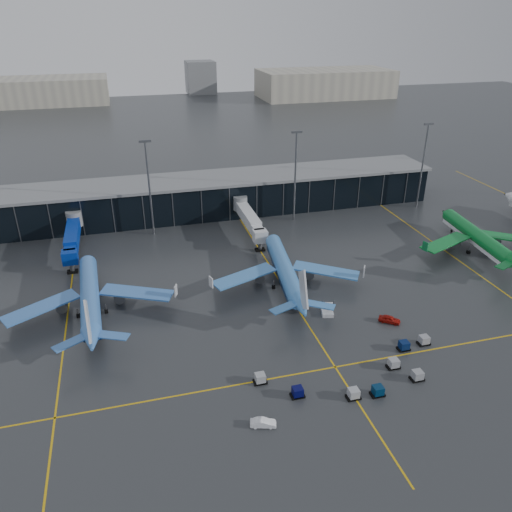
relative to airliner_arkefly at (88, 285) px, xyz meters
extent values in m
plane|color=#282B2D|center=(30.26, -14.41, -6.00)|extent=(600.00, 600.00, 0.00)
cube|color=black|center=(30.26, 47.59, -1.00)|extent=(140.00, 16.00, 10.00)
cube|color=slate|center=(30.26, 47.59, 4.30)|extent=(142.00, 17.00, 0.80)
cylinder|color=#595B60|center=(-4.74, 39.09, -0.80)|extent=(4.00, 4.00, 4.00)
cube|color=navy|center=(-4.74, 25.59, -1.60)|extent=(3.00, 24.00, 3.00)
cylinder|color=#595B60|center=(-4.74, 18.09, -4.70)|extent=(1.00, 1.00, 2.60)
cylinder|color=#595B60|center=(40.26, 39.09, -0.80)|extent=(4.00, 4.00, 4.00)
cube|color=silver|center=(40.26, 25.59, -1.60)|extent=(3.00, 24.00, 3.00)
cylinder|color=#595B60|center=(40.26, 18.09, -4.70)|extent=(1.00, 1.00, 2.60)
cylinder|color=#595B60|center=(15.26, 35.59, 6.50)|extent=(0.50, 0.50, 25.00)
cube|color=#595B60|center=(15.26, 35.59, 19.20)|extent=(3.00, 0.40, 0.60)
cylinder|color=#595B60|center=(55.26, 35.59, 6.50)|extent=(0.50, 0.50, 25.00)
cube|color=#595B60|center=(55.26, 35.59, 19.20)|extent=(3.00, 0.40, 0.60)
cylinder|color=#595B60|center=(95.26, 35.59, 6.50)|extent=(0.50, 0.50, 25.00)
cube|color=#595B60|center=(95.26, 35.59, 19.20)|extent=(3.00, 0.40, 0.60)
cube|color=#B2AD99|center=(150.26, 245.59, 3.00)|extent=(90.00, 42.00, 18.00)
cube|color=#B2AD99|center=(-29.74, 265.59, 2.00)|extent=(70.00, 38.00, 16.00)
cube|color=#B2AD99|center=(70.26, 285.59, 5.00)|extent=(20.00, 20.00, 22.00)
cube|color=gold|center=(-4.74, 5.59, -5.99)|extent=(0.30, 120.00, 0.02)
cube|color=gold|center=(40.26, 5.59, -5.99)|extent=(0.30, 120.00, 0.02)
cube|color=gold|center=(85.26, 5.59, -5.99)|extent=(0.30, 120.00, 0.02)
cube|color=gold|center=(40.26, -29.41, -5.99)|extent=(220.00, 0.30, 0.02)
cube|color=black|center=(49.69, -32.08, -5.82)|extent=(2.20, 1.50, 0.36)
cube|color=gray|center=(49.69, -32.08, -5.05)|extent=(1.60, 1.50, 1.50)
cube|color=black|center=(53.98, -28.08, -5.82)|extent=(2.20, 1.50, 0.36)
cube|color=#051642|center=(53.98, -28.08, -5.05)|extent=(1.60, 1.50, 1.50)
cube|color=black|center=(51.93, -35.88, -5.82)|extent=(2.20, 1.50, 0.36)
cube|color=gray|center=(51.93, -35.88, -5.05)|extent=(1.60, 1.50, 1.50)
cube|color=black|center=(58.35, -27.55, -5.82)|extent=(2.20, 1.50, 0.36)
cube|color=gray|center=(58.35, -27.55, -5.05)|extent=(1.60, 1.50, 1.50)
cube|color=black|center=(31.67, -34.49, -5.82)|extent=(2.20, 1.50, 0.36)
cube|color=#04063C|center=(31.67, -34.49, -5.05)|extent=(1.60, 1.50, 1.50)
cube|color=black|center=(39.97, -37.12, -5.82)|extent=(2.20, 1.50, 0.36)
cube|color=#979A9F|center=(39.97, -37.12, -5.05)|extent=(1.60, 1.50, 1.50)
cube|color=black|center=(26.89, -29.85, -5.82)|extent=(2.20, 1.50, 0.36)
cube|color=#94989C|center=(26.89, -29.85, -5.05)|extent=(1.60, 1.50, 1.50)
cube|color=black|center=(43.94, -37.51, -5.82)|extent=(2.20, 1.50, 0.36)
cube|color=#052240|center=(43.94, -37.51, -5.05)|extent=(1.60, 1.50, 1.50)
cube|color=silver|center=(45.34, -13.53, -5.60)|extent=(2.95, 3.66, 0.80)
cube|color=silver|center=(45.34, -13.53, -3.70)|extent=(2.27, 3.15, 2.29)
imported|color=#A6130C|center=(55.82, -19.57, -5.30)|extent=(4.29, 3.83, 1.41)
imported|color=white|center=(24.77, -39.08, -5.37)|extent=(4.02, 2.31, 1.25)
camera|label=1|loc=(9.58, -91.11, 48.47)|focal=35.00mm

